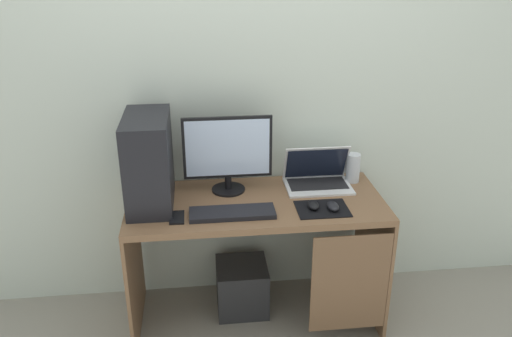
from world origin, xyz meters
TOP-DOWN VIEW (x-y plane):
  - ground_plane at (0.00, 0.00)m, footprint 8.00×8.00m
  - wall_back at (0.00, 0.33)m, footprint 4.00×0.05m
  - desk at (0.02, -0.01)m, footprint 1.33×0.59m
  - pc_tower at (-0.53, 0.04)m, footprint 0.22×0.43m
  - monitor at (-0.13, 0.13)m, footprint 0.47×0.18m
  - laptop at (0.36, 0.15)m, footprint 0.36×0.24m
  - speaker at (0.56, 0.18)m, footprint 0.08×0.08m
  - keyboard at (-0.13, -0.15)m, footprint 0.42×0.14m
  - mousepad at (0.32, -0.14)m, footprint 0.26×0.20m
  - mouse_left at (0.27, -0.13)m, footprint 0.06×0.10m
  - mouse_right at (0.37, -0.15)m, footprint 0.06×0.10m
  - cell_phone at (-0.40, -0.15)m, footprint 0.07×0.13m
  - subwoofer at (-0.07, 0.08)m, footprint 0.29×0.29m

SIDE VIEW (x-z plane):
  - ground_plane at x=0.00m, z-range 0.00..0.00m
  - subwoofer at x=-0.07m, z-range 0.00..0.29m
  - desk at x=0.02m, z-range 0.21..0.95m
  - mousepad at x=0.32m, z-range 0.73..0.74m
  - cell_phone at x=-0.40m, z-range 0.73..0.74m
  - keyboard at x=-0.13m, z-range 0.73..0.76m
  - mouse_left at x=0.27m, z-range 0.74..0.77m
  - mouse_right at x=0.37m, z-range 0.74..0.77m
  - laptop at x=0.36m, z-range 0.67..0.89m
  - speaker at x=0.56m, z-range 0.73..0.90m
  - monitor at x=-0.13m, z-range 0.74..1.16m
  - pc_tower at x=-0.53m, z-range 0.73..1.20m
  - wall_back at x=0.00m, z-range 0.00..2.60m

